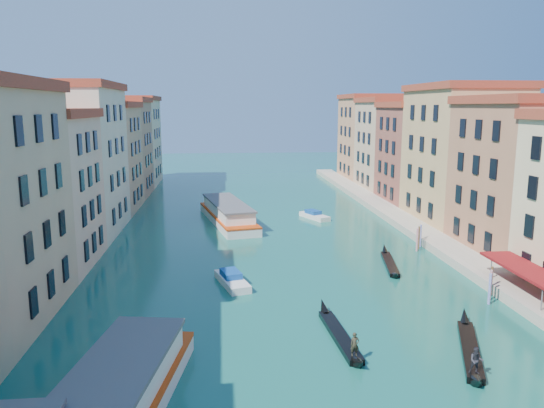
% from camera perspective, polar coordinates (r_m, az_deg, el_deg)
% --- Properties ---
extents(left_bank_palazzos, '(12.80, 128.40, 21.00)m').
position_cam_1_polar(left_bank_palazzos, '(72.68, -21.89, 3.38)').
color(left_bank_palazzos, beige).
rests_on(left_bank_palazzos, ground).
extents(right_bank_palazzos, '(12.80, 128.40, 21.00)m').
position_cam_1_polar(right_bank_palazzos, '(78.54, 21.45, 3.92)').
color(right_bank_palazzos, brown).
rests_on(right_bank_palazzos, ground).
extents(quay, '(4.00, 140.00, 1.00)m').
position_cam_1_polar(quay, '(76.79, 15.66, -2.88)').
color(quay, '#AEA88C').
rests_on(quay, ground).
extents(vaporetto_far, '(9.17, 22.20, 3.22)m').
position_cam_1_polar(vaporetto_far, '(82.12, -4.78, -0.99)').
color(vaporetto_far, silver).
rests_on(vaporetto_far, ground).
extents(gondola_fore, '(1.61, 11.97, 2.39)m').
position_cam_1_polar(gondola_fore, '(42.52, 7.28, -13.66)').
color(gondola_fore, black).
rests_on(gondola_fore, ground).
extents(gondola_right, '(5.39, 12.04, 2.50)m').
position_cam_1_polar(gondola_right, '(42.29, 20.56, -14.30)').
color(gondola_right, black).
rests_on(gondola_right, ground).
extents(gondola_far, '(2.97, 11.48, 1.63)m').
position_cam_1_polar(gondola_far, '(61.80, 12.52, -6.13)').
color(gondola_far, black).
rests_on(gondola_far, ground).
extents(motorboat_mid, '(3.66, 6.75, 1.33)m').
position_cam_1_polar(motorboat_mid, '(54.09, -4.34, -8.11)').
color(motorboat_mid, white).
rests_on(motorboat_mid, ground).
extents(motorboat_far, '(4.32, 6.41, 1.28)m').
position_cam_1_polar(motorboat_far, '(85.22, 4.56, -1.22)').
color(motorboat_far, silver).
rests_on(motorboat_far, ground).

